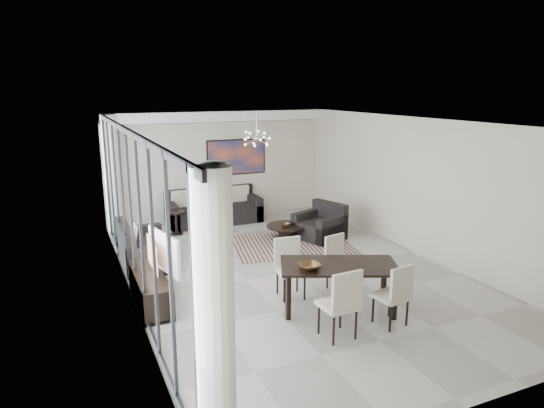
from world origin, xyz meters
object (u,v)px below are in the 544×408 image
dining_table (339,270)px  coffee_table (287,231)px  tv_console (150,289)px  sofa_main (213,211)px  television (157,253)px

dining_table → coffee_table: bearing=77.0°
tv_console → sofa_main: bearing=60.9°
television → tv_console: bearing=88.1°
tv_console → television: 0.61m
sofa_main → tv_console: bearing=-119.1°
television → dining_table: television is taller
coffee_table → television: (-3.43, -2.25, 0.66)m
coffee_table → tv_console: (-3.59, -2.28, 0.07)m
tv_console → dining_table: dining_table is taller
sofa_main → dining_table: 5.85m
coffee_table → dining_table: (-0.85, -3.71, 0.49)m
coffee_table → television: television is taller
television → dining_table: (2.58, -1.46, -0.17)m
coffee_table → sofa_main: 2.41m
sofa_main → dining_table: bearing=-87.1°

